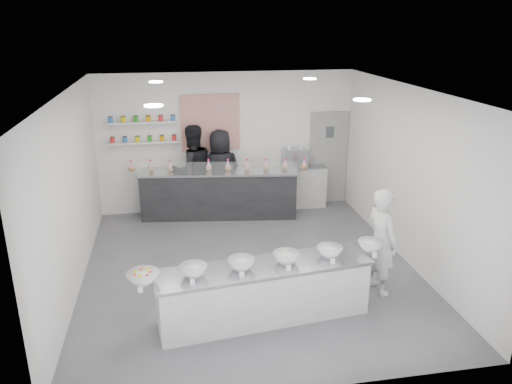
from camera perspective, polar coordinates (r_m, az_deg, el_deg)
floor at (r=8.59m, az=-0.69°, el=-8.79°), size 6.00×6.00×0.00m
ceiling at (r=7.65m, az=-0.78°, el=11.48°), size 6.00×6.00×0.00m
back_wall at (r=10.85m, az=-3.33°, el=5.68°), size 5.50×0.00×5.50m
left_wall at (r=8.04m, az=-20.45°, el=-0.37°), size 0.00×6.00×6.00m
right_wall at (r=8.84m, az=17.14°, el=1.71°), size 0.00×6.00×6.00m
back_door at (r=11.43m, az=8.28°, el=3.87°), size 0.88×0.04×2.10m
pattern_panel at (r=10.70m, az=-5.24°, el=7.90°), size 1.25×0.03×1.20m
jar_shelf_lower at (r=10.68m, az=-12.68°, el=5.57°), size 1.45×0.22×0.04m
jar_shelf_upper at (r=10.59m, az=-12.85°, el=7.77°), size 1.45×0.22×0.04m
preserve_jars at (r=10.60m, az=-12.80°, el=7.01°), size 1.45×0.10×0.56m
downlight_0 at (r=6.57m, az=-11.63°, el=9.65°), size 0.24×0.24×0.02m
downlight_1 at (r=7.07m, az=12.03°, el=10.27°), size 0.24×0.24×0.02m
downlight_2 at (r=9.15m, az=-11.36°, el=12.24°), size 0.24×0.24×0.02m
downlight_3 at (r=9.52m, az=6.16°, el=12.75°), size 0.24×0.24×0.02m
prep_counter at (r=7.10m, az=0.92°, el=-11.39°), size 3.09×1.05×0.83m
back_bar at (r=10.62m, az=-4.25°, el=-0.23°), size 3.34×1.04×1.02m
sneeze_guard at (r=10.14m, az=-4.38°, el=2.69°), size 3.22×0.45×0.28m
espresso_ledge at (r=11.21m, az=4.79°, el=0.59°), size 1.26×0.40×0.93m
espresso_machine at (r=11.00m, az=4.45°, el=3.85°), size 0.52×0.36×0.40m
cup_stacks at (r=10.99m, az=3.95°, el=3.61°), size 0.24×0.24×0.31m
prep_bowls at (r=6.86m, az=0.94°, el=-7.88°), size 3.65×0.90×0.15m
label_cards at (r=6.44m, az=1.26°, el=-10.24°), size 3.31×0.04×0.07m
cookie_bags at (r=10.42m, az=-4.33°, el=3.08°), size 3.72×0.64×0.26m
woman_prep at (r=7.81m, az=14.09°, el=-5.49°), size 0.57×0.70×1.68m
staff_left at (r=10.67m, az=-7.27°, el=2.44°), size 1.13×0.99×1.96m
staff_right at (r=10.73m, az=-4.06°, el=2.30°), size 0.97×0.69×1.84m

